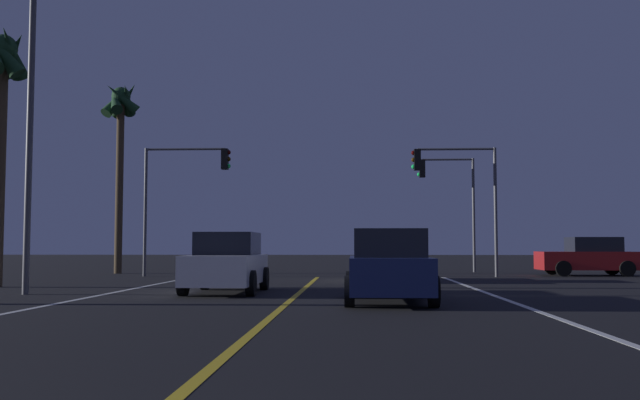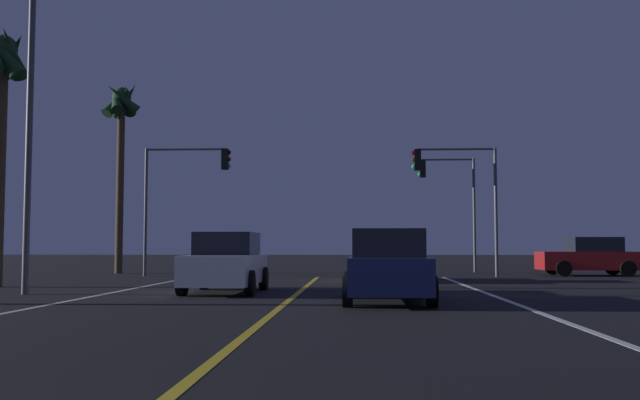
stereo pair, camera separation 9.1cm
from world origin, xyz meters
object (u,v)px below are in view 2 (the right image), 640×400
car_ahead_far (378,259)px  traffic_light_far_right (448,188)px  car_oncoming (226,263)px  palm_tree_left_mid (2,77)px  street_lamp_left_mid (46,96)px  car_lead_same_lane (387,267)px  traffic_light_near_right (455,180)px  traffic_light_near_left (187,180)px  palm_tree_left_far (121,119)px  car_crossing_side (590,257)px

car_ahead_far → traffic_light_far_right: (3.79, 8.98, 3.40)m
car_oncoming → palm_tree_left_mid: bearing=-105.9°
car_ahead_far → car_oncoming: same height
street_lamp_left_mid → palm_tree_left_mid: bearing=132.3°
car_lead_same_lane → palm_tree_left_mid: size_ratio=0.50×
traffic_light_near_right → palm_tree_left_mid: bearing=27.3°
traffic_light_near_left → traffic_light_near_right: bearing=0.0°
traffic_light_near_left → street_lamp_left_mid: (-1.16, -11.37, 1.27)m
car_ahead_far → traffic_light_near_right: size_ratio=0.78×
car_lead_same_lane → palm_tree_left_mid: 14.69m
car_oncoming → palm_tree_left_far: (-7.68, 13.35, 6.65)m
palm_tree_left_far → palm_tree_left_mid: bearing=-90.8°
traffic_light_near_right → palm_tree_left_far: palm_tree_left_far is taller
traffic_light_near_left → traffic_light_far_right: (12.00, 5.50, 0.05)m
car_crossing_side → palm_tree_left_mid: bearing=24.0°
car_ahead_far → car_lead_same_lane: bearing=179.4°
car_crossing_side → traffic_light_near_left: 18.08m
traffic_light_near_right → traffic_light_near_left: (-11.60, -0.00, 0.06)m
car_crossing_side → street_lamp_left_mid: bearing=34.5°
car_lead_same_lane → traffic_light_near_left: size_ratio=0.77×
traffic_light_far_right → palm_tree_left_mid: size_ratio=0.67×
traffic_light_near_right → palm_tree_left_mid: palm_tree_left_mid is taller
palm_tree_left_far → street_lamp_left_mid: bearing=-78.9°
car_ahead_far → car_lead_same_lane: 10.13m
car_lead_same_lane → car_ahead_far: bearing=-0.6°
palm_tree_left_mid → palm_tree_left_far: 11.14m
car_lead_same_lane → car_crossing_side: same height
traffic_light_near_right → traffic_light_near_left: traffic_light_near_left is taller
car_oncoming → palm_tree_left_mid: 10.11m
car_lead_same_lane → traffic_light_near_right: bearing=-14.4°
car_oncoming → car_crossing_side: same height
car_oncoming → car_crossing_side: size_ratio=1.00×
car_ahead_far → traffic_light_near_right: 5.86m
car_crossing_side → traffic_light_near_left: bearing=5.2°
car_oncoming → traffic_light_near_right: (7.90, 10.34, 3.29)m
car_ahead_far → car_crossing_side: size_ratio=1.00×
car_crossing_side → car_oncoming: bearing=40.5°
car_lead_same_lane → traffic_light_near_right: (3.50, 13.61, 3.29)m
traffic_light_near_left → palm_tree_left_mid: (-4.13, -8.11, 2.64)m
street_lamp_left_mid → car_crossing_side: bearing=34.5°
traffic_light_near_left → palm_tree_left_mid: size_ratio=0.65×
palm_tree_left_mid → traffic_light_near_left: bearing=63.0°
car_crossing_side → traffic_light_near_right: size_ratio=0.78×
street_lamp_left_mid → palm_tree_left_far: size_ratio=0.93×
traffic_light_near_right → palm_tree_left_mid: 17.90m
traffic_light_far_right → car_ahead_far: bearing=67.1°
traffic_light_far_right → traffic_light_near_left: bearing=24.6°
palm_tree_left_mid → palm_tree_left_far: palm_tree_left_far is taller
palm_tree_left_far → traffic_light_near_right: bearing=-10.9°
traffic_light_near_right → palm_tree_left_far: bearing=-10.9°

